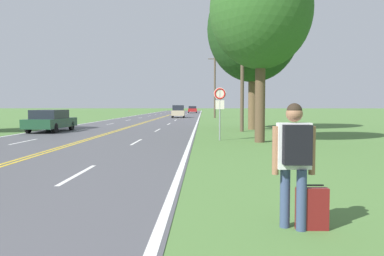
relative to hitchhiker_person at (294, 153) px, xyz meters
The scene contains 10 objects.
hitchhiker_person is the anchor object (origin of this frame).
suitcase 0.84m from the hitchhiker_person, ahead, with size 0.46×0.15×0.65m.
traffic_sign 14.58m from the hitchhiker_person, 91.85° to the left, with size 0.60×0.10×2.63m.
utility_pole_midground 21.60m from the hitchhiker_person, 86.58° to the left, with size 1.80×0.24×8.80m.
utility_pole_far 49.29m from the hitchhiker_person, 89.73° to the left, with size 1.80×0.24×8.52m.
tree_left_verge 14.55m from the hitchhiker_person, 84.16° to the left, with size 4.79×4.79×8.97m.
tree_mid_treeline 24.50m from the hitchhiker_person, 84.54° to the left, with size 6.57×6.57×10.97m.
car_dark_green_sedan_nearest 23.66m from the hitchhiker_person, 118.76° to the left, with size 2.02×4.86×1.45m.
car_champagne_sedan_approaching 50.42m from the hitchhiker_person, 95.43° to the left, with size 1.85×4.07×1.72m.
car_red_hatchback_mid_near 82.51m from the hitchhiker_person, 92.56° to the left, with size 1.98×4.10×1.49m.
Camera 1 is at (5.90, -2.64, 1.78)m, focal length 38.00 mm.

